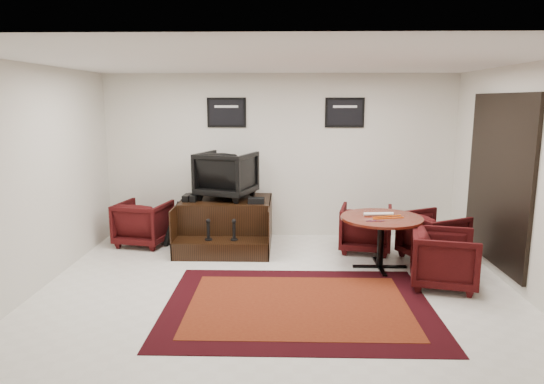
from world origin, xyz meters
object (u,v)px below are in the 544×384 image
(shine_chair, at_px, (227,172))
(table_chair_corner, at_px, (444,256))
(table_chair_back, at_px, (366,226))
(table_chair_window, at_px, (433,234))
(shine_podium, at_px, (226,224))
(armchair_side, at_px, (144,221))
(meeting_table, at_px, (381,223))

(shine_chair, distance_m, table_chair_corner, 3.63)
(table_chair_back, bearing_deg, table_chair_corner, 128.82)
(table_chair_window, bearing_deg, table_chair_corner, 143.56)
(shine_podium, relative_size, table_chair_window, 1.90)
(table_chair_corner, bearing_deg, table_chair_window, 3.55)
(armchair_side, height_order, table_chair_back, same)
(shine_chair, xyz_separation_m, armchair_side, (-1.37, -0.16, -0.79))
(shine_podium, xyz_separation_m, table_chair_back, (2.24, -0.26, 0.05))
(shine_chair, bearing_deg, table_chair_corner, 166.79)
(shine_chair, bearing_deg, armchair_side, 25.63)
(shine_chair, xyz_separation_m, table_chair_window, (3.17, -0.83, -0.79))
(armchair_side, xyz_separation_m, table_chair_corner, (4.36, -1.73, 0.00))
(shine_podium, distance_m, shine_chair, 0.85)
(shine_podium, height_order, table_chair_window, table_chair_window)
(armchair_side, bearing_deg, table_chair_corner, 169.81)
(shine_podium, xyz_separation_m, meeting_table, (2.32, -1.07, 0.31))
(table_chair_window, height_order, table_chair_corner, table_chair_corner)
(table_chair_corner, bearing_deg, armchair_side, 81.43)
(armchair_side, bearing_deg, shine_podium, -168.18)
(armchair_side, relative_size, table_chair_corner, 1.00)
(shine_podium, bearing_deg, shine_chair, 90.00)
(shine_chair, distance_m, meeting_table, 2.67)
(meeting_table, xyz_separation_m, table_chair_window, (0.86, 0.38, -0.26))
(meeting_table, relative_size, table_chair_corner, 1.43)
(shine_chair, xyz_separation_m, table_chair_corner, (3.00, -1.89, -0.79))
(meeting_table, xyz_separation_m, table_chair_back, (-0.08, 0.81, -0.26))
(armchair_side, bearing_deg, meeting_table, 175.49)
(meeting_table, bearing_deg, armchair_side, 163.99)
(shine_podium, relative_size, meeting_table, 1.33)
(table_chair_back, bearing_deg, shine_podium, 5.30)
(armchair_side, distance_m, meeting_table, 3.84)
(armchair_side, relative_size, table_chair_back, 1.00)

